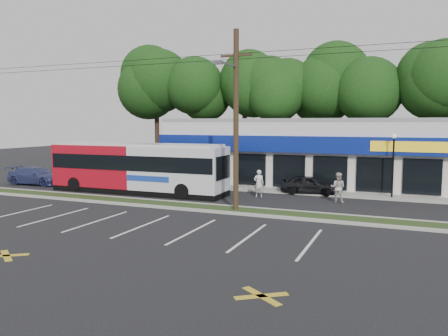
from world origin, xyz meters
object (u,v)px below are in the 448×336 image
car_blue (37,176)px  utility_pole (233,115)px  pedestrian_a (259,183)px  metrobus (138,167)px  car_silver (84,176)px  car_dark (309,185)px  pedestrian_b (338,188)px  lamp_post (393,158)px

car_blue → utility_pole: bearing=-104.4°
pedestrian_a → metrobus: bearing=-9.0°
car_silver → pedestrian_a: bearing=-87.6°
car_dark → utility_pole: bearing=155.7°
car_dark → car_silver: 17.60m
pedestrian_b → car_dark: bearing=-45.7°
car_blue → pedestrian_a: bearing=-88.8°
lamp_post → pedestrian_b: 4.52m
lamp_post → car_dark: bearing=-176.8°
pedestrian_a → pedestrian_b: pedestrian_b is taller
metrobus → pedestrian_b: metrobus is taller
car_blue → metrobus: bearing=-94.4°
utility_pole → car_blue: size_ratio=10.23×
utility_pole → car_dark: 9.36m
metrobus → pedestrian_b: bearing=5.7°
pedestrian_a → pedestrian_b: (5.17, 0.00, 0.02)m
pedestrian_b → pedestrian_a: bearing=1.8°
car_silver → pedestrian_a: pedestrian_a is taller
utility_pole → pedestrian_b: (5.07, 5.07, -4.47)m
utility_pole → pedestrian_a: size_ratio=27.08×
metrobus → car_silver: (-6.01, 1.41, -1.11)m
car_blue → pedestrian_b: pedestrian_b is taller
car_dark → car_blue: bearing=95.5°
car_silver → metrobus: bearing=-101.2°
pedestrian_b → utility_pole: bearing=46.8°
car_silver → utility_pole: bearing=-106.8°
pedestrian_b → car_silver: bearing=2.1°
lamp_post → pedestrian_a: (-8.27, -2.80, -1.75)m
utility_pole → car_dark: size_ratio=12.87×
lamp_post → metrobus: size_ratio=0.32×
metrobus → car_blue: metrobus is taller
lamp_post → car_blue: lamp_post is taller
pedestrian_a → pedestrian_b: bearing=161.0°
car_blue → pedestrian_a: size_ratio=2.65×
pedestrian_a → car_silver: bearing=-18.6°
utility_pole → lamp_post: 11.67m
car_dark → car_blue: (-21.28, -3.64, 0.05)m
car_silver → car_blue: 4.02m
lamp_post → pedestrian_b: bearing=-137.9°
car_blue → car_silver: bearing=-77.2°
car_dark → pedestrian_b: bearing=-141.7°
car_dark → lamp_post: bearing=-91.0°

